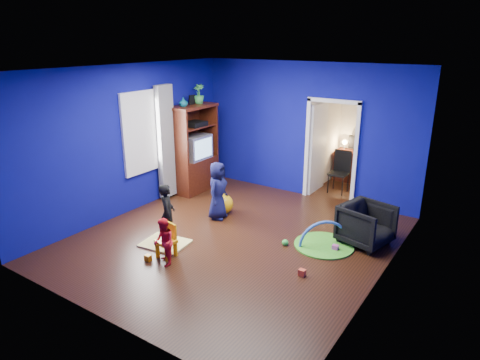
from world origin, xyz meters
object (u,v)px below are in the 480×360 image
Objects in this scene: kid_chair at (166,242)px; folding_chair at (339,173)px; crt_tv at (195,147)px; hopper_ball at (223,204)px; study_desk at (353,166)px; toddler_red at (164,242)px; child_black at (167,214)px; armchair at (366,225)px; child_navy at (218,191)px; tv_armoire at (194,149)px; play_mat at (324,245)px; vase at (183,102)px.

kid_chair is 0.54× the size of folding_chair.
hopper_ball is (1.33, -0.78, -0.82)m from crt_tv.
study_desk reaches higher than hopper_ball.
study_desk is at bearing 117.69° from toddler_red.
crt_tv is at bearing -136.49° from study_desk.
child_black is at bearing -91.17° from hopper_ball.
toddler_red is (-2.35, -2.43, 0.03)m from armchair.
child_black is 4.27m from folding_chair.
crt_tv reaches higher than hopper_ball.
kid_chair is at bearing 145.36° from armchair.
child_black is 0.93× the size of child_navy.
tv_armoire is 1.95× the size of play_mat.
armchair is at bearing -99.15° from child_black.
crt_tv is 1.40× the size of kid_chair.
folding_chair is at bearing 115.63° from toddler_red.
child_black is at bearing 165.95° from toddler_red.
child_navy is 1.29× the size of study_desk.
crt_tv is (-1.77, 2.95, 0.64)m from toddler_red.
vase is at bearing -133.81° from study_desk.
study_desk is (-0.81, 3.62, 0.36)m from play_mat.
study_desk is at bearing 36.99° from armchair.
armchair is 3.37m from child_black.
kid_chair is at bearing -102.07° from study_desk.
play_mat is at bearing -15.42° from crt_tv.
play_mat is at bearing -101.30° from child_black.
crt_tv is 0.80× the size of study_desk.
folding_chair is at bearing 59.50° from hopper_ball.
kid_chair is (1.66, -2.45, -1.81)m from vase.
tv_armoire reaches higher than crt_tv.
toddler_red is at bearing -58.99° from crt_tv.
play_mat is 3.73m from study_desk.
study_desk is at bearing 67.06° from hopper_ball.
armchair is 1.02× the size of toddler_red.
tv_armoire reaches higher than child_black.
vase reaches higher than hopper_ball.
vase reaches higher than child_black.
folding_chair is (0.00, -0.96, 0.09)m from study_desk.
toddler_red is at bearing -102.22° from folding_chair.
crt_tv reaches higher than armchair.
child_black is at bearing -106.52° from study_desk.
vase is 2.36m from hopper_ball.
crt_tv is at bearing 149.60° from hopper_ball.
study_desk is at bearing 43.10° from tv_armoire.
crt_tv is at bearing 0.00° from tv_armoire.
study_desk is at bearing 46.19° from vase.
armchair reaches higher than play_mat.
child_navy is 1.49× the size of toddler_red.
study_desk reaches higher than play_mat.
crt_tv is at bearing 158.86° from toddler_red.
tv_armoire is 3.88m from play_mat.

